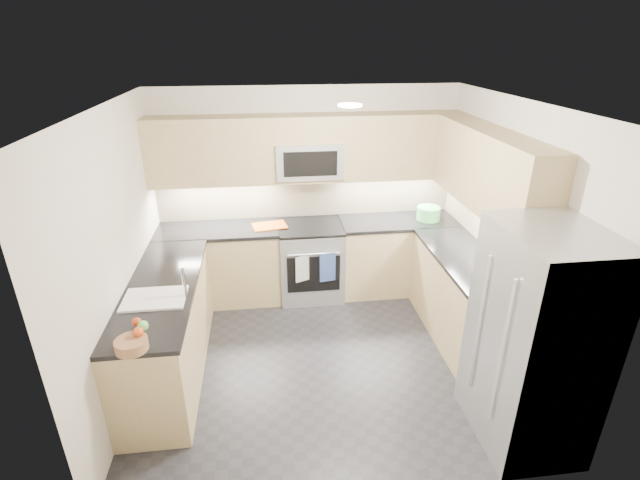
{
  "coord_description": "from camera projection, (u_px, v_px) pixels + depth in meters",
  "views": [
    {
      "loc": [
        -0.52,
        -3.81,
        3.01
      ],
      "look_at": [
        0.0,
        0.35,
        1.15
      ],
      "focal_mm": 26.0,
      "sensor_mm": 36.0,
      "label": 1
    }
  ],
  "objects": [
    {
      "name": "base_cab_back_left",
      "position": [
        221.0,
        266.0,
        5.61
      ],
      "size": [
        1.42,
        0.6,
        0.9
      ],
      "primitive_type": "cube",
      "color": "tan",
      "rests_on": "floor"
    },
    {
      "name": "fridge_handle_right",
      "position": [
        479.0,
        325.0,
        3.59
      ],
      "size": [
        0.02,
        0.02,
        1.2
      ],
      "primitive_type": "cylinder",
      "color": "#B2B5BA",
      "rests_on": "refrigerator"
    },
    {
      "name": "backsplash_right",
      "position": [
        488.0,
        224.0,
        4.86
      ],
      "size": [
        0.01,
        2.3,
        0.51
      ],
      "primitive_type": "cube",
      "color": "#C7B590",
      "rests_on": "wall_right"
    },
    {
      "name": "gas_range",
      "position": [
        311.0,
        261.0,
        5.71
      ],
      "size": [
        0.76,
        0.65,
        0.91
      ],
      "primitive_type": "cube",
      "color": "#A4A8AC",
      "rests_on": "floor"
    },
    {
      "name": "utensil_bowl",
      "position": [
        428.0,
        213.0,
        5.64
      ],
      "size": [
        0.31,
        0.31,
        0.16
      ],
      "primitive_type": "cylinder",
      "rotation": [
        0.0,
        0.0,
        -0.11
      ],
      "color": "#4BB054",
      "rests_on": "countertop_back_right"
    },
    {
      "name": "backsplash_back",
      "position": [
        307.0,
        196.0,
        5.7
      ],
      "size": [
        3.6,
        0.01,
        0.51
      ],
      "primitive_type": "cube",
      "color": "#C7B590",
      "rests_on": "wall_back"
    },
    {
      "name": "dish_towel_blue",
      "position": [
        328.0,
        267.0,
        5.35
      ],
      "size": [
        0.19,
        0.05,
        0.36
      ],
      "primitive_type": "cube",
      "rotation": [
        0.0,
        0.0,
        0.18
      ],
      "color": "navy",
      "rests_on": "oven_handle"
    },
    {
      "name": "fruit_pear",
      "position": [
        143.0,
        326.0,
        3.4
      ],
      "size": [
        0.08,
        0.08,
        0.08
      ],
      "primitive_type": "sphere",
      "color": "#5DC554",
      "rests_on": "fruit_basket"
    },
    {
      "name": "ceiling",
      "position": [
        325.0,
        104.0,
        3.72
      ],
      "size": [
        3.6,
        3.2,
        0.02
      ],
      "primitive_type": "cube",
      "color": "beige",
      "rests_on": "wall_back"
    },
    {
      "name": "fridge_handle_left",
      "position": [
        501.0,
        354.0,
        3.27
      ],
      "size": [
        0.02,
        0.02,
        1.2
      ],
      "primitive_type": "cylinder",
      "color": "#B2B5BA",
      "rests_on": "refrigerator"
    },
    {
      "name": "microwave",
      "position": [
        309.0,
        160.0,
        5.32
      ],
      "size": [
        0.76,
        0.4,
        0.4
      ],
      "primitive_type": "cube",
      "color": "#A8ABB0",
      "rests_on": "upper_cab_back"
    },
    {
      "name": "countertop_right",
      "position": [
        470.0,
        261.0,
        4.67
      ],
      "size": [
        0.63,
        1.7,
        0.04
      ],
      "primitive_type": "cube",
      "color": "black",
      "rests_on": "base_cab_right"
    },
    {
      "name": "wall_front",
      "position": [
        360.0,
        356.0,
        2.78
      ],
      "size": [
        3.6,
        0.02,
        2.5
      ],
      "primitive_type": "cube",
      "color": "beige",
      "rests_on": "floor"
    },
    {
      "name": "upper_cab_right",
      "position": [
        489.0,
        170.0,
        4.43
      ],
      "size": [
        0.35,
        1.95,
        0.75
      ],
      "primitive_type": "cube",
      "color": "tan",
      "rests_on": "wall_right"
    },
    {
      "name": "fruit_orange",
      "position": [
        138.0,
        332.0,
        3.33
      ],
      "size": [
        0.07,
        0.07,
        0.07
      ],
      "primitive_type": "sphere",
      "color": "#D44917",
      "rests_on": "fruit_basket"
    },
    {
      "name": "countertop_back_left",
      "position": [
        218.0,
        230.0,
        5.42
      ],
      "size": [
        1.42,
        0.63,
        0.04
      ],
      "primitive_type": "cube",
      "color": "black",
      "rests_on": "base_cab_back_left"
    },
    {
      "name": "wall_back",
      "position": [
        307.0,
        192.0,
        5.68
      ],
      "size": [
        3.6,
        0.02,
        2.5
      ],
      "primitive_type": "cube",
      "color": "beige",
      "rests_on": "floor"
    },
    {
      "name": "base_cab_back_right",
      "position": [
        396.0,
        256.0,
        5.86
      ],
      "size": [
        1.42,
        0.6,
        0.9
      ],
      "primitive_type": "cube",
      "color": "tan",
      "rests_on": "floor"
    },
    {
      "name": "faucet",
      "position": [
        184.0,
        283.0,
        3.93
      ],
      "size": [
        0.03,
        0.03,
        0.28
      ],
      "primitive_type": "cylinder",
      "color": "silver",
      "rests_on": "countertop_peninsula"
    },
    {
      "name": "sink_basin",
      "position": [
        156.0,
        306.0,
        3.98
      ],
      "size": [
        0.52,
        0.38,
        0.16
      ],
      "primitive_type": "cube",
      "color": "white",
      "rests_on": "base_cab_peninsula"
    },
    {
      "name": "wall_right",
      "position": [
        511.0,
        236.0,
        4.43
      ],
      "size": [
        0.02,
        3.2,
        2.5
      ],
      "primitive_type": "cube",
      "color": "beige",
      "rests_on": "floor"
    },
    {
      "name": "base_cab_right",
      "position": [
        464.0,
        301.0,
        4.86
      ],
      "size": [
        0.6,
        1.7,
        0.9
      ],
      "primitive_type": "cube",
      "color": "tan",
      "rests_on": "floor"
    },
    {
      "name": "microwave_door",
      "position": [
        311.0,
        164.0,
        5.13
      ],
      "size": [
        0.6,
        0.01,
        0.28
      ],
      "primitive_type": "cube",
      "color": "black",
      "rests_on": "microwave"
    },
    {
      "name": "oven_handle",
      "position": [
        314.0,
        254.0,
        5.28
      ],
      "size": [
        0.6,
        0.02,
        0.02
      ],
      "primitive_type": "cylinder",
      "rotation": [
        0.0,
        1.57,
        0.0
      ],
      "color": "#B2B5BA",
      "rests_on": "gas_range"
    },
    {
      "name": "countertop_back_right",
      "position": [
        399.0,
        221.0,
        5.67
      ],
      "size": [
        1.42,
        0.63,
        0.04
      ],
      "primitive_type": "cube",
      "color": "black",
      "rests_on": "base_cab_back_right"
    },
    {
      "name": "base_cab_peninsula",
      "position": [
        168.0,
        330.0,
        4.38
      ],
      "size": [
        0.6,
        2.0,
        0.9
      ],
      "primitive_type": "cube",
      "color": "tan",
      "rests_on": "floor"
    },
    {
      "name": "range_cooktop",
      "position": [
        310.0,
        227.0,
        5.52
      ],
      "size": [
        0.76,
        0.65,
        0.03
      ],
      "primitive_type": "cube",
      "color": "black",
      "rests_on": "gas_range"
    },
    {
      "name": "wall_left",
      "position": [
        120.0,
        256.0,
        4.02
      ],
      "size": [
        0.02,
        3.2,
        2.5
      ],
      "primitive_type": "cube",
      "color": "beige",
      "rests_on": "floor"
    },
    {
      "name": "upper_cab_back",
      "position": [
        308.0,
        148.0,
        5.29
      ],
      "size": [
        3.6,
        0.35,
        0.75
      ],
      "primitive_type": "cube",
      "color": "tan",
      "rests_on": "wall_back"
    },
    {
      "name": "countertop_peninsula",
      "position": [
        161.0,
        287.0,
        4.19
      ],
      "size": [
        0.63,
        2.0,
        0.04
      ],
      "primitive_type": "cube",
      "color": "black",
      "rests_on": "base_cab_peninsula"
    },
    {
      "name": "refrigerator",
      "position": [
        535.0,
        340.0,
        3.49
      ],
      "size": [
        0.7,
        0.9,
        1.8
      ],
      "primitive_type": "cube",
      "color": "#9A9EA2",
      "rests_on": "floor"
    },
    {
      "name": "cutting_board",
      "position": [
        270.0,
        226.0,
        5.47
      ],
      "size": [
        0.44,
        0.34,
        0.01
      ],
      "primitive_type": "cube",
      "rotation": [
        0.0,
        0.0,
        0.19
      ],
      "color": "#C35712",
      "rests_on": "countertop_back_left"
    },
    {
      "name": "fruit_basket",
      "position": [
        132.0,
        345.0,
        3.31
      ],
      "size": [
        0.24,
        0.24,
        0.08
      ],
      "primitive_type": "cylinder",
      "rotation": [
        0.0,
        0.0,
        0.02
      ],
      "color": "#996A47",
      "rests_on": "countertop_peninsula"
    },
    {
      "name": "fruit_apple",
      "position": [
        137.0,
        322.0,
        3.44
      ],
      "size": [
        0.07,
        0.07,
        0.07
      ],
      "primitive_type": "sphere",
      "color": "#A72E13",
      "rests_on": "fruit_basket"
    },
    {
      "name": "dish_towel_check",
      "position": [
        302.0,
        269.0,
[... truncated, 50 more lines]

